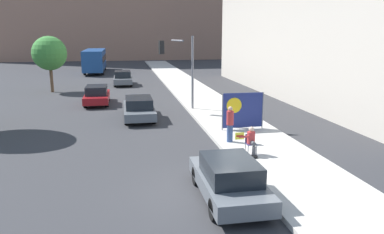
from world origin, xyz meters
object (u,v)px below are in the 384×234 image
Objects in this scene: parked_car_curbside at (229,179)px; car_on_road_distant at (123,78)px; seated_protester at (251,140)px; pedestrian_behind at (233,112)px; protest_banner at (242,110)px; street_tree_midblock at (49,53)px; car_on_road_nearest at (139,108)px; traffic_light_pole at (180,61)px; city_bus_on_road at (95,59)px; car_on_road_midblock at (97,95)px; jogger_on_sidewalk at (230,124)px.

parked_car_curbside is 28.59m from car_on_road_distant.
seated_protester is 0.73× the size of pedestrian_behind.
protest_banner is 21.12m from street_tree_midblock.
car_on_road_nearest is 14.74m from street_tree_midblock.
traffic_light_pole is at bearing -47.19° from street_tree_midblock.
street_tree_midblock is (-9.52, 24.76, 2.79)m from parked_car_curbside.
city_bus_on_road is at bearing 105.88° from protest_banner.
street_tree_midblock is (-12.53, 16.85, 2.26)m from protest_banner.
city_bus_on_road is at bearing 98.55° from car_on_road_nearest.
pedestrian_behind is at bearing -37.70° from car_on_road_nearest.
street_tree_midblock is at bearing -98.70° from city_bus_on_road.
parked_car_curbside is 0.95× the size of car_on_road_midblock.
parked_car_curbside is (-0.59, -13.85, -2.77)m from traffic_light_pole.
traffic_light_pole reaches higher than street_tree_midblock.
pedestrian_behind is at bearing 72.46° from parked_car_curbside.
traffic_light_pole is at bearing -75.47° from city_bus_on_road.
car_on_road_nearest is (-2.87, -1.62, -2.77)m from traffic_light_pole.
pedestrian_behind reaches higher than car_on_road_midblock.
street_tree_midblock reaches higher than parked_car_curbside.
protest_banner is 0.46× the size of street_tree_midblock.
street_tree_midblock reaches higher than car_on_road_nearest.
car_on_road_nearest is 30.56m from city_bus_on_road.
parked_car_curbside reaches higher than car_on_road_nearest.
street_tree_midblock is at bearing 122.33° from car_on_road_midblock.
seated_protester is 4.40m from protest_banner.
traffic_light_pole is at bearing 96.16° from seated_protester.
car_on_road_nearest is 6.30m from car_on_road_midblock.
protest_banner is at bearing -92.83° from jogger_on_sidewalk.
jogger_on_sidewalk is at bearing -77.92° from car_on_road_distant.
pedestrian_behind is 0.15× the size of city_bus_on_road.
seated_protester is 24.21m from street_tree_midblock.
city_bus_on_road is 2.24× the size of street_tree_midblock.
seated_protester is 0.53× the size of protest_banner.
pedestrian_behind is 12.24m from car_on_road_midblock.
jogger_on_sidewalk is at bearing -59.52° from street_tree_midblock.
city_bus_on_road is at bearing 10.92° from pedestrian_behind.
protest_banner is 12.85m from car_on_road_midblock.
city_bus_on_road reaches higher than car_on_road_distant.
city_bus_on_road is (-8.50, 36.71, 0.73)m from jogger_on_sidewalk.
jogger_on_sidewalk is 0.74× the size of protest_banner.
parked_car_curbside is 0.37× the size of city_bus_on_road.
jogger_on_sidewalk is 1.02× the size of pedestrian_behind.
car_on_road_distant is at bearing 106.76° from protest_banner.
city_bus_on_road reaches higher than parked_car_curbside.
seated_protester is 4.83m from pedestrian_behind.
city_bus_on_road is (-1.68, 24.59, 1.07)m from car_on_road_midblock.
jogger_on_sidewalk is at bearing -121.07° from protest_banner.
seated_protester is 0.11× the size of city_bus_on_road.
car_on_road_nearest is (-4.28, 8.59, -0.14)m from seated_protester.
car_on_road_distant is 14.52m from city_bus_on_road.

